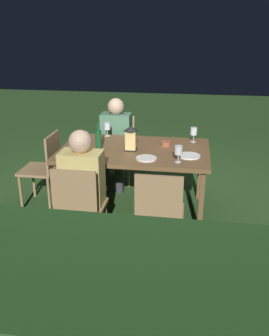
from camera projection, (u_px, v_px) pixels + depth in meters
ground_plane at (134, 210)px, 4.25m from camera, size 16.00×16.00×0.00m
dining_table at (134, 154)px, 4.00m from camera, size 1.61×1.03×0.75m
chair_side_right_a at (159, 211)px, 3.19m from camera, size 0.42×0.40×0.87m
chair_side_right_b at (79, 205)px, 3.30m from camera, size 0.42×0.40×0.87m
person_in_mustard at (84, 182)px, 3.42m from camera, size 0.38×0.47×1.15m
chair_head_far at (45, 166)px, 4.23m from camera, size 0.40×0.42×0.87m
chair_side_left_b at (119, 145)px, 4.97m from camera, size 0.42×0.40×0.87m
person_in_green at (115, 139)px, 4.73m from camera, size 0.38×0.47×1.15m
lantern_centerpiece at (131, 137)px, 3.89m from camera, size 0.15×0.15×0.27m
green_bottle_on_table at (98, 139)px, 3.95m from camera, size 0.07×0.07×0.29m
wine_glass_a at (107, 127)px, 4.41m from camera, size 0.08×0.08×0.17m
wine_glass_b at (179, 151)px, 3.54m from camera, size 0.08×0.08×0.17m
wine_glass_c at (194, 132)px, 4.19m from camera, size 0.08×0.08×0.17m
plate_a at (69, 155)px, 3.76m from camera, size 0.21×0.21×0.01m
plate_b at (189, 156)px, 3.75m from camera, size 0.23×0.23×0.01m
plate_c at (146, 158)px, 3.67m from camera, size 0.21×0.21×0.01m
bowl_olives at (82, 135)px, 4.38m from camera, size 0.15×0.15×0.06m
bowl_bread at (166, 143)px, 4.08m from camera, size 0.11×0.11×0.05m
bowl_salad at (76, 140)px, 4.17m from camera, size 0.15×0.15×0.06m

